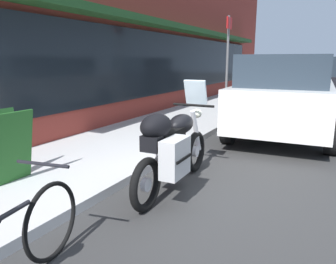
{
  "coord_description": "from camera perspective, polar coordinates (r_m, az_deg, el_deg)",
  "views": [
    {
      "loc": [
        -3.77,
        -1.23,
        1.66
      ],
      "look_at": [
        0.08,
        0.75,
        0.7
      ],
      "focal_mm": 34.62,
      "sensor_mm": 36.0,
      "label": 1
    }
  ],
  "objects": [
    {
      "name": "ground_plane",
      "position": [
        4.29,
        8.6,
        -10.37
      ],
      "size": [
        80.0,
        80.0,
        0.0
      ],
      "primitive_type": "plane",
      "color": "#2F2F2F"
    },
    {
      "name": "storefront_building",
      "position": [
        11.7,
        2.16,
        18.47
      ],
      "size": [
        21.53,
        0.9,
        5.86
      ],
      "color": "maroon",
      "rests_on": "ground_plane"
    },
    {
      "name": "sidewalk_curb",
      "position": [
        13.36,
        11.52,
        5.4
      ],
      "size": [
        30.0,
        2.42,
        0.12
      ],
      "color": "#B5B5B5",
      "rests_on": "ground_plane"
    },
    {
      "name": "touring_motorcycle",
      "position": [
        4.06,
        0.82,
        -2.64
      ],
      "size": [
        2.11,
        0.69,
        1.39
      ],
      "color": "black",
      "rests_on": "ground_plane"
    },
    {
      "name": "parked_bicycle",
      "position": [
        2.63,
        -27.24,
        -18.42
      ],
      "size": [
        1.71,
        0.49,
        0.93
      ],
      "color": "black",
      "rests_on": "ground_plane"
    },
    {
      "name": "parked_minivan",
      "position": [
        7.9,
        20.23,
        6.51
      ],
      "size": [
        4.93,
        2.23,
        1.76
      ],
      "color": "silver",
      "rests_on": "ground_plane"
    },
    {
      "name": "sandwich_board_sign",
      "position": [
        4.62,
        -26.44,
        -2.29
      ],
      "size": [
        0.55,
        0.41,
        0.92
      ],
      "color": "#1E511E",
      "rests_on": "sidewalk_curb"
    },
    {
      "name": "parking_sign_pole",
      "position": [
        9.72,
        10.44,
        12.79
      ],
      "size": [
        0.44,
        0.07,
        2.76
      ],
      "color": "#59595B",
      "rests_on": "sidewalk_curb"
    },
    {
      "name": "parked_car_down_block",
      "position": [
        14.48,
        24.54,
        8.57
      ],
      "size": [
        4.51,
        2.28,
        1.78
      ],
      "color": "black",
      "rests_on": "ground_plane"
    }
  ]
}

